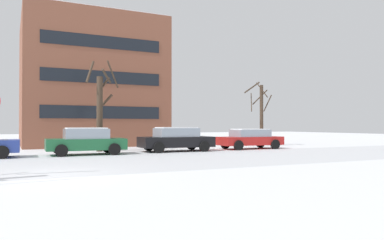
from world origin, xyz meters
name	(u,v)px	position (x,y,z in m)	size (l,w,h in m)	color
ground_plane	(49,175)	(0.00, 0.00, 0.00)	(120.00, 120.00, 0.00)	white
road_surface	(42,165)	(0.00, 3.06, 0.00)	(80.00, 8.12, 0.00)	silver
parked_car_green	(86,141)	(2.54, 7.85, 0.75)	(4.20, 2.13, 1.47)	#1E6038
parked_car_black	(176,139)	(7.99, 8.12, 0.75)	(4.52, 2.25, 1.48)	black
parked_car_red	(250,139)	(13.43, 8.15, 0.70)	(4.44, 2.06, 1.36)	red
tree_far_right	(261,112)	(16.08, 10.56, 2.60)	(1.96, 1.80, 5.08)	#423326
tree_far_mid	(100,108)	(3.77, 10.14, 2.65)	(2.15, 2.14, 5.66)	#423326
building_far_left	(89,84)	(4.78, 19.46, 5.10)	(10.60, 11.16, 10.20)	brown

